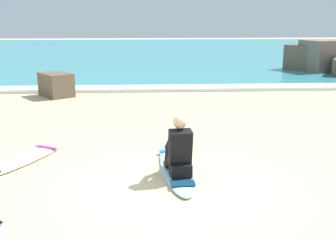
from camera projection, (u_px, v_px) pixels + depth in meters
ground_plane at (170, 187)px, 6.32m from camera, size 80.00×80.00×0.00m
sea at (150, 53)px, 27.64m from camera, size 80.00×28.00×0.10m
breaking_foam at (155, 88)px, 14.36m from camera, size 80.00×0.90×0.11m
surfboard_main at (177, 166)px, 7.06m from camera, size 0.62×2.58×0.08m
surfer_seated at (179, 151)px, 6.56m from camera, size 0.42×0.74×0.95m
surfboard_spare_near at (22, 160)px, 7.39m from camera, size 1.54×2.31×0.08m
rock_outcrop_distant at (323, 60)px, 18.28m from camera, size 3.02×3.34×1.42m
shoreline_rock at (56, 85)px, 13.18m from camera, size 1.24×1.32×0.73m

